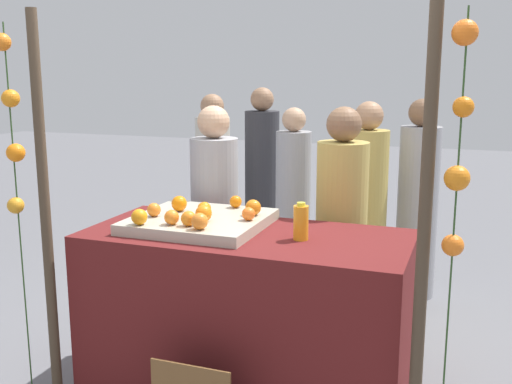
{
  "coord_description": "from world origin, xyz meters",
  "views": [
    {
      "loc": [
        1.14,
        -2.96,
        1.81
      ],
      "look_at": [
        0.0,
        0.15,
        1.14
      ],
      "focal_mm": 42.29,
      "sensor_mm": 36.0,
      "label": 1
    }
  ],
  "objects_px": {
    "stall_counter": "(247,314)",
    "vendor_right": "(341,243)",
    "orange_0": "(249,214)",
    "orange_1": "(253,208)",
    "vendor_left": "(215,232)",
    "juice_bottle": "(301,222)"
  },
  "relations": [
    {
      "from": "vendor_left",
      "to": "orange_1",
      "type": "bearing_deg",
      "value": -46.8
    },
    {
      "from": "stall_counter",
      "to": "orange_0",
      "type": "relative_size",
      "value": 23.98
    },
    {
      "from": "stall_counter",
      "to": "juice_bottle",
      "type": "distance_m",
      "value": 0.65
    },
    {
      "from": "juice_bottle",
      "to": "vendor_right",
      "type": "relative_size",
      "value": 0.12
    },
    {
      "from": "orange_1",
      "to": "orange_0",
      "type": "bearing_deg",
      "value": -81.48
    },
    {
      "from": "stall_counter",
      "to": "vendor_right",
      "type": "xyz_separation_m",
      "value": [
        0.38,
        0.66,
        0.27
      ]
    },
    {
      "from": "orange_0",
      "to": "vendor_right",
      "type": "distance_m",
      "value": 0.78
    },
    {
      "from": "stall_counter",
      "to": "vendor_right",
      "type": "relative_size",
      "value": 1.1
    },
    {
      "from": "orange_0",
      "to": "orange_1",
      "type": "xyz_separation_m",
      "value": [
        -0.02,
        0.12,
        0.01
      ]
    },
    {
      "from": "orange_0",
      "to": "orange_1",
      "type": "relative_size",
      "value": 0.81
    },
    {
      "from": "stall_counter",
      "to": "vendor_left",
      "type": "height_order",
      "value": "vendor_left"
    },
    {
      "from": "orange_1",
      "to": "vendor_right",
      "type": "height_order",
      "value": "vendor_right"
    },
    {
      "from": "orange_1",
      "to": "vendor_left",
      "type": "distance_m",
      "value": 0.74
    },
    {
      "from": "orange_1",
      "to": "vendor_left",
      "type": "height_order",
      "value": "vendor_left"
    },
    {
      "from": "orange_1",
      "to": "vendor_left",
      "type": "xyz_separation_m",
      "value": [
        -0.46,
        0.49,
        -0.31
      ]
    },
    {
      "from": "stall_counter",
      "to": "orange_1",
      "type": "xyz_separation_m",
      "value": [
        -0.02,
        0.17,
        0.58
      ]
    },
    {
      "from": "juice_bottle",
      "to": "vendor_right",
      "type": "bearing_deg",
      "value": 84.22
    },
    {
      "from": "vendor_right",
      "to": "juice_bottle",
      "type": "bearing_deg",
      "value": -95.78
    },
    {
      "from": "stall_counter",
      "to": "orange_1",
      "type": "relative_size",
      "value": 19.47
    },
    {
      "from": "orange_0",
      "to": "vendor_left",
      "type": "height_order",
      "value": "vendor_left"
    },
    {
      "from": "stall_counter",
      "to": "vendor_left",
      "type": "relative_size",
      "value": 1.11
    },
    {
      "from": "stall_counter",
      "to": "juice_bottle",
      "type": "xyz_separation_m",
      "value": [
        0.31,
        -0.02,
        0.57
      ]
    }
  ]
}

